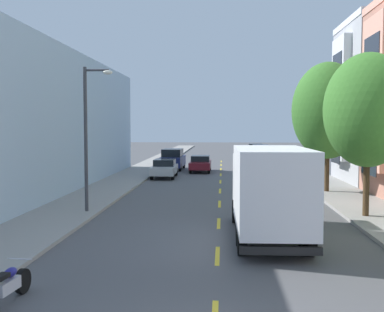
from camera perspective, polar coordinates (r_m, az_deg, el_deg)
The scene contains 17 objects.
ground_plane at distance 38.09m, azimuth 3.40°, elevation -2.53°, with size 160.00×160.00×0.00m, color #4C4C4F.
sidewalk_left at distance 36.81m, azimuth -7.74°, elevation -2.66°, with size 3.20×120.00×0.14m, color gray.
sidewalk_right at distance 36.76m, azimuth 14.54°, elevation -2.76°, with size 3.20×120.00×0.14m, color gray.
lane_centerline_dashes at distance 32.62m, azimuth 3.36°, elevation -3.56°, with size 0.14×47.20×0.01m.
street_tree_second at distance 22.18m, azimuth 20.09°, elevation 5.11°, with size 3.78×3.78×7.07m.
street_tree_third at distance 29.90m, azimuth 15.77°, elevation 5.19°, with size 4.25×4.25×7.71m.
street_lamp at distance 22.49m, azimuth -12.09°, elevation 3.28°, with size 1.35×0.28×6.59m.
delivery_box_truck at distance 17.43m, azimuth 9.08°, elevation -3.65°, with size 2.49×7.16×3.31m.
parked_suv_charcoal at distance 54.76m, azimuth 8.11°, elevation 0.34°, with size 2.05×4.84×1.93m.
parked_pickup_teal at distance 62.49m, azimuth 7.58°, elevation 0.60°, with size 2.07×5.33×1.73m.
parked_sedan_silver at distance 37.84m, azimuth -3.28°, elevation -1.43°, with size 1.86×4.52×1.43m.
parked_suv_navy at distance 44.60m, azimuth -2.31°, elevation -0.36°, with size 2.07×4.85×1.93m.
parked_pickup_forest at distance 35.11m, azimuth 10.69°, elevation -1.75°, with size 2.10×5.34×1.73m.
parked_suv_sky at distance 41.41m, azimuth 9.58°, elevation -0.71°, with size 1.96×4.81×1.93m.
parked_wagon_champagne at distance 48.99m, azimuth 8.38°, elevation -0.26°, with size 1.92×4.74×1.50m.
moving_burgundy_sedan at distance 42.50m, azimuth 1.00°, elevation -0.88°, with size 1.80×4.50×1.43m.
parked_motorcycle at distance 12.12m, azimuth -21.06°, elevation -14.19°, with size 0.62×2.05×0.90m.
Camera 1 is at (0.15, -7.87, 4.06)m, focal length 45.08 mm.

